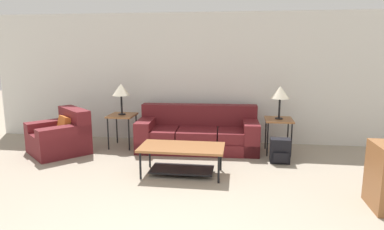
{
  "coord_description": "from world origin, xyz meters",
  "views": [
    {
      "loc": [
        0.69,
        -2.4,
        1.88
      ],
      "look_at": [
        -0.09,
        3.15,
        0.8
      ],
      "focal_mm": 32.0,
      "sensor_mm": 36.0,
      "label": 1
    }
  ],
  "objects_px": {
    "side_table_left": "(122,118)",
    "table_lamp_right": "(280,93)",
    "table_lamp_left": "(121,90)",
    "side_table_right": "(279,123)",
    "armchair": "(61,137)",
    "couch": "(198,134)",
    "backpack": "(280,151)",
    "coffee_table": "(182,154)"
  },
  "relations": [
    {
      "from": "armchair",
      "to": "side_table_right",
      "type": "distance_m",
      "value": 4.0
    },
    {
      "from": "coffee_table",
      "to": "side_table_left",
      "type": "relative_size",
      "value": 1.99
    },
    {
      "from": "couch",
      "to": "armchair",
      "type": "xyz_separation_m",
      "value": [
        -2.47,
        -0.58,
        -0.01
      ]
    },
    {
      "from": "table_lamp_right",
      "to": "backpack",
      "type": "xyz_separation_m",
      "value": [
        -0.02,
        -0.56,
        -0.91
      ]
    },
    {
      "from": "armchair",
      "to": "coffee_table",
      "type": "xyz_separation_m",
      "value": [
        2.4,
        -0.8,
        0.04
      ]
    },
    {
      "from": "armchair",
      "to": "side_table_right",
      "type": "height_order",
      "value": "armchair"
    },
    {
      "from": "backpack",
      "to": "armchair",
      "type": "bearing_deg",
      "value": 179.7
    },
    {
      "from": "side_table_right",
      "to": "table_lamp_left",
      "type": "bearing_deg",
      "value": -180.0
    },
    {
      "from": "armchair",
      "to": "backpack",
      "type": "xyz_separation_m",
      "value": [
        3.94,
        -0.02,
        -0.09
      ]
    },
    {
      "from": "couch",
      "to": "table_lamp_right",
      "type": "distance_m",
      "value": 1.69
    },
    {
      "from": "couch",
      "to": "side_table_right",
      "type": "height_order",
      "value": "couch"
    },
    {
      "from": "side_table_left",
      "to": "armchair",
      "type": "bearing_deg",
      "value": -151.38
    },
    {
      "from": "coffee_table",
      "to": "couch",
      "type": "bearing_deg",
      "value": 86.86
    },
    {
      "from": "table_lamp_left",
      "to": "backpack",
      "type": "bearing_deg",
      "value": -10.86
    },
    {
      "from": "table_lamp_left",
      "to": "table_lamp_right",
      "type": "height_order",
      "value": "same"
    },
    {
      "from": "couch",
      "to": "coffee_table",
      "type": "xyz_separation_m",
      "value": [
        -0.08,
        -1.38,
        0.04
      ]
    },
    {
      "from": "couch",
      "to": "backpack",
      "type": "xyz_separation_m",
      "value": [
        1.46,
        -0.6,
        -0.09
      ]
    },
    {
      "from": "side_table_left",
      "to": "side_table_right",
      "type": "height_order",
      "value": "same"
    },
    {
      "from": "table_lamp_right",
      "to": "backpack",
      "type": "distance_m",
      "value": 1.07
    },
    {
      "from": "couch",
      "to": "side_table_right",
      "type": "distance_m",
      "value": 1.51
    },
    {
      "from": "armchair",
      "to": "table_lamp_right",
      "type": "distance_m",
      "value": 4.08
    },
    {
      "from": "couch",
      "to": "backpack",
      "type": "relative_size",
      "value": 5.54
    },
    {
      "from": "side_table_right",
      "to": "table_lamp_left",
      "type": "xyz_separation_m",
      "value": [
        -2.96,
        -0.0,
        0.54
      ]
    },
    {
      "from": "side_table_right",
      "to": "backpack",
      "type": "xyz_separation_m",
      "value": [
        -0.02,
        -0.56,
        -0.37
      ]
    },
    {
      "from": "side_table_left",
      "to": "table_lamp_right",
      "type": "bearing_deg",
      "value": -0.0
    },
    {
      "from": "table_lamp_left",
      "to": "table_lamp_right",
      "type": "distance_m",
      "value": 2.96
    },
    {
      "from": "coffee_table",
      "to": "side_table_right",
      "type": "relative_size",
      "value": 1.99
    },
    {
      "from": "armchair",
      "to": "table_lamp_right",
      "type": "xyz_separation_m",
      "value": [
        3.96,
        0.54,
        0.82
      ]
    },
    {
      "from": "armchair",
      "to": "coffee_table",
      "type": "distance_m",
      "value": 2.53
    },
    {
      "from": "armchair",
      "to": "table_lamp_right",
      "type": "bearing_deg",
      "value": 7.82
    },
    {
      "from": "side_table_left",
      "to": "table_lamp_right",
      "type": "height_order",
      "value": "table_lamp_right"
    },
    {
      "from": "armchair",
      "to": "coffee_table",
      "type": "height_order",
      "value": "armchair"
    },
    {
      "from": "table_lamp_right",
      "to": "backpack",
      "type": "relative_size",
      "value": 1.45
    },
    {
      "from": "side_table_right",
      "to": "backpack",
      "type": "height_order",
      "value": "side_table_right"
    },
    {
      "from": "side_table_right",
      "to": "table_lamp_right",
      "type": "relative_size",
      "value": 1.07
    },
    {
      "from": "table_lamp_right",
      "to": "side_table_right",
      "type": "bearing_deg",
      "value": 75.96
    },
    {
      "from": "table_lamp_left",
      "to": "table_lamp_right",
      "type": "bearing_deg",
      "value": 0.0
    },
    {
      "from": "couch",
      "to": "coffee_table",
      "type": "distance_m",
      "value": 1.38
    },
    {
      "from": "armchair",
      "to": "side_table_right",
      "type": "bearing_deg",
      "value": 7.82
    },
    {
      "from": "armchair",
      "to": "backpack",
      "type": "relative_size",
      "value": 3.16
    },
    {
      "from": "side_table_left",
      "to": "backpack",
      "type": "bearing_deg",
      "value": -10.86
    },
    {
      "from": "side_table_left",
      "to": "backpack",
      "type": "height_order",
      "value": "side_table_left"
    }
  ]
}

